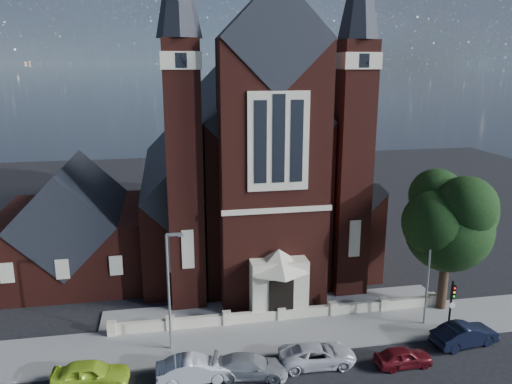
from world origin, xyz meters
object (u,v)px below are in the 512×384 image
street_lamp_left (170,285)px  car_dark_red (403,357)px  street_lamp_right (430,265)px  car_silver_b (251,366)px  parish_hall (74,231)px  car_silver_a (194,369)px  car_white_suv (318,355)px  street_tree (453,224)px  car_lime_van (91,374)px  car_navy (465,334)px  traffic_signal (452,301)px  church (245,167)px

street_lamp_left → car_dark_red: bearing=-17.5°
street_lamp_right → car_silver_b: street_lamp_right is taller
parish_hall → street_lamp_left: bearing=-60.0°
street_lamp_right → car_silver_a: 17.61m
car_silver_a → car_white_suv: bearing=-89.6°
street_tree → street_lamp_right: bearing=-145.7°
car_lime_van → car_silver_a: car_lime_van is taller
street_tree → street_lamp_left: bearing=-175.2°
street_tree → car_navy: (-1.28, -4.63, -6.20)m
parish_hall → car_white_suv: 24.48m
traffic_signal → car_lime_van: traffic_signal is taller
street_lamp_right → car_navy: 4.98m
church → street_tree: bearing=-53.8°
parish_hall → street_lamp_left: parish_hall is taller
parish_hall → car_navy: (27.32, -16.92, -3.26)m
parish_hall → car_lime_van: parish_hall is taller
car_lime_van → car_silver_b: (9.33, -0.78, -0.10)m
car_dark_red → parish_hall: bearing=48.9°
street_lamp_right → car_navy: bearing=-67.2°
traffic_signal → car_lime_van: 23.78m
car_silver_b → parish_hall: bearing=48.0°
car_white_suv → car_navy: bearing=-85.9°
car_silver_b → car_white_suv: car_white_suv is taller
parish_hall → car_silver_a: bearing=-62.1°
traffic_signal → car_lime_van: bearing=-176.7°
church → car_navy: church is taller
church → parish_hall: bearing=-162.8°
street_lamp_left → car_silver_a: 5.38m
church → traffic_signal: bearing=-61.8°
traffic_signal → car_silver_b: size_ratio=0.88×
traffic_signal → car_white_suv: traffic_signal is taller
traffic_signal → car_navy: 2.29m
street_lamp_right → car_silver_a: size_ratio=1.81×
car_silver_a → car_silver_b: car_silver_a is taller
traffic_signal → car_silver_b: traffic_signal is taller
car_white_suv → street_lamp_right: bearing=-68.1°
street_lamp_left → car_silver_b: bearing=-39.3°
car_silver_a → car_dark_red: car_silver_a is taller
street_lamp_left → parish_hall: bearing=120.0°
car_navy → traffic_signal: bearing=4.6°
street_lamp_left → car_white_suv: street_lamp_left is taller
street_tree → street_lamp_left: (-20.51, -1.71, -2.36)m
parish_hall → car_silver_a: parish_hall is taller
parish_hall → street_lamp_right: size_ratio=1.51×
car_navy → street_tree: bearing=-24.2°
street_tree → car_silver_a: size_ratio=2.39×
car_white_suv → car_navy: 10.35m
car_silver_b → car_dark_red: bearing=-81.8°
street_tree → car_dark_red: 10.92m
parish_hall → street_tree: bearing=-23.3°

